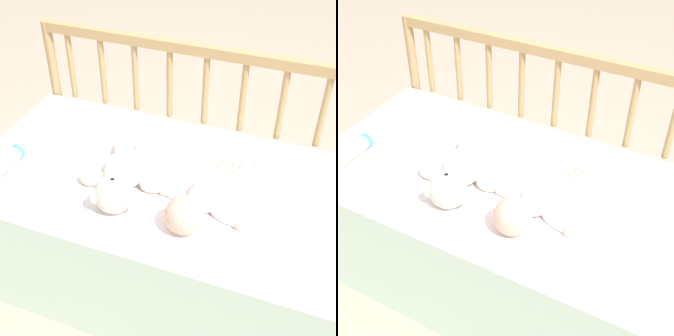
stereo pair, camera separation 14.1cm
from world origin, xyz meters
The scene contains 7 objects.
ground_plane centered at (0.00, 0.00, 0.00)m, with size 12.00×12.00×0.00m, color tan.
crib_mattress centered at (0.00, 0.00, 0.23)m, with size 1.28×0.66×0.45m.
crib_rail centered at (0.00, 0.35, 0.54)m, with size 1.28×0.04×0.75m.
blanket centered at (0.02, -0.04, 0.45)m, with size 0.76×0.51×0.01m.
teddy_bear centered at (-0.12, -0.08, 0.50)m, with size 0.28×0.37×0.12m.
baby centered at (0.14, -0.08, 0.49)m, with size 0.30×0.39×0.11m.
baby_bottle centered at (-0.51, -0.11, 0.47)m, with size 0.05×0.16×0.05m.
Camera 2 is at (0.52, -0.98, 1.40)m, focal length 50.00 mm.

